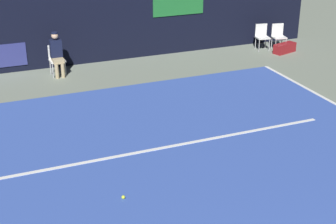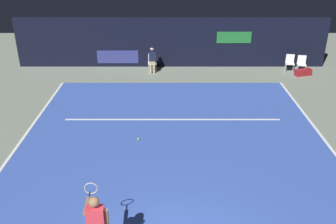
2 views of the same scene
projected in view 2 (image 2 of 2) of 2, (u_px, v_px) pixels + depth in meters
ground_plane at (175, 149)px, 12.27m from camera, size 32.33×32.33×0.00m
court_surface at (175, 148)px, 12.27m from camera, size 10.58×12.12×0.01m
line_sideline_left at (333, 149)px, 12.24m from camera, size 0.10×12.12×0.01m
line_sideline_right at (18, 148)px, 12.29m from camera, size 0.10×12.12×0.01m
line_service at (174, 119)px, 14.18m from camera, size 8.26×0.10×0.01m
back_wall at (173, 42)px, 19.53m from camera, size 16.36×0.33×2.60m
line_judge_on_chair at (154, 59)px, 18.92m from camera, size 0.45×0.54×1.32m
courtside_chair_near at (304, 63)px, 18.88m from camera, size 0.50×0.48×0.88m
courtside_chair_far at (292, 62)px, 19.04m from camera, size 0.50×0.48×0.88m
tennis_ball at (140, 139)px, 12.76m from camera, size 0.07×0.07×0.07m
equipment_bag at (305, 73)px, 18.61m from camera, size 0.90×0.55×0.32m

